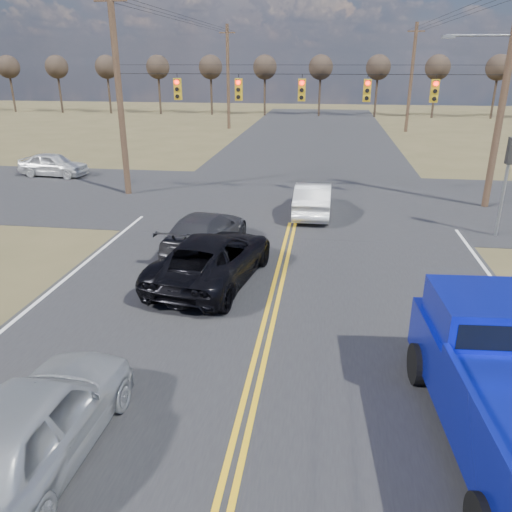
# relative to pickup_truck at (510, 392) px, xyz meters

# --- Properties ---
(ground) EXTENTS (160.00, 160.00, 0.00)m
(ground) POSITION_rel_pickup_truck_xyz_m (-4.73, -1.21, -1.13)
(ground) COLOR brown
(ground) RESTS_ON ground
(road_main) EXTENTS (14.00, 120.00, 0.02)m
(road_main) POSITION_rel_pickup_truck_xyz_m (-4.73, 8.79, -1.13)
(road_main) COLOR #28282B
(road_main) RESTS_ON ground
(road_cross) EXTENTS (120.00, 12.00, 0.02)m
(road_cross) POSITION_rel_pickup_truck_xyz_m (-4.73, 16.79, -1.13)
(road_cross) COLOR #28282B
(road_cross) RESTS_ON ground
(signal_gantry) EXTENTS (19.60, 4.83, 10.00)m
(signal_gantry) POSITION_rel_pickup_truck_xyz_m (-4.23, 16.58, 3.93)
(signal_gantry) COLOR #473323
(signal_gantry) RESTS_ON ground
(utility_poles) EXTENTS (19.60, 58.32, 10.00)m
(utility_poles) POSITION_rel_pickup_truck_xyz_m (-4.73, 15.79, 4.10)
(utility_poles) COLOR #473323
(utility_poles) RESTS_ON ground
(treeline) EXTENTS (87.00, 117.80, 7.40)m
(treeline) POSITION_rel_pickup_truck_xyz_m (-4.73, 25.75, 4.57)
(treeline) COLOR #33261C
(treeline) RESTS_ON ground
(pickup_truck) EXTENTS (2.82, 6.34, 2.33)m
(pickup_truck) POSITION_rel_pickup_truck_xyz_m (0.00, 0.00, 0.00)
(pickup_truck) COLOR black
(pickup_truck) RESTS_ON ground
(silver_suv) EXTENTS (2.05, 4.83, 1.63)m
(silver_suv) POSITION_rel_pickup_truck_xyz_m (-8.11, -1.60, -0.32)
(silver_suv) COLOR #A8ACB0
(silver_suv) RESTS_ON ground
(black_suv) EXTENTS (3.50, 5.97, 1.56)m
(black_suv) POSITION_rel_pickup_truck_xyz_m (-6.81, 6.42, -0.35)
(black_suv) COLOR black
(black_suv) RESTS_ON ground
(white_car_queue) EXTENTS (1.63, 4.55, 1.49)m
(white_car_queue) POSITION_rel_pickup_truck_xyz_m (-3.93, 14.29, -0.38)
(white_car_queue) COLOR silver
(white_car_queue) RESTS_ON ground
(dgrey_car_queue) EXTENTS (2.66, 5.16, 1.43)m
(dgrey_car_queue) POSITION_rel_pickup_truck_xyz_m (-7.69, 9.10, -0.41)
(dgrey_car_queue) COLOR #343439
(dgrey_car_queue) RESTS_ON ground
(cross_car_west) EXTENTS (2.06, 4.31, 1.42)m
(cross_car_west) POSITION_rel_pickup_truck_xyz_m (-19.86, 20.36, -0.42)
(cross_car_west) COLOR silver
(cross_car_west) RESTS_ON ground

